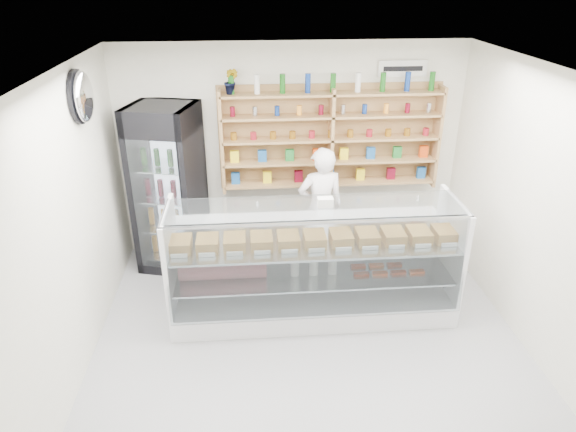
{
  "coord_description": "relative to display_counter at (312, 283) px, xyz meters",
  "views": [
    {
      "loc": [
        -0.58,
        -3.99,
        3.6
      ],
      "look_at": [
        -0.18,
        0.9,
        1.21
      ],
      "focal_mm": 32.0,
      "sensor_mm": 36.0,
      "label": 1
    }
  ],
  "objects": [
    {
      "name": "room",
      "position": [
        -0.1,
        -0.86,
        1.03
      ],
      "size": [
        5.0,
        5.0,
        5.0
      ],
      "color": "#9A9A9E",
      "rests_on": "ground"
    },
    {
      "name": "display_counter",
      "position": [
        0.0,
        0.0,
        0.0
      ],
      "size": [
        3.13,
        0.93,
        1.36
      ],
      "color": "white",
      "rests_on": "floor"
    },
    {
      "name": "shop_worker",
      "position": [
        0.23,
        1.06,
        0.44
      ],
      "size": [
        0.63,
        0.45,
        1.62
      ],
      "primitive_type": "imported",
      "rotation": [
        0.0,
        0.0,
        3.25
      ],
      "color": "white",
      "rests_on": "floor"
    },
    {
      "name": "drinks_cooler",
      "position": [
        -1.69,
        1.23,
        0.7
      ],
      "size": [
        0.94,
        0.92,
        2.14
      ],
      "rotation": [
        0.0,
        0.0,
        -0.26
      ],
      "color": "black",
      "rests_on": "floor"
    },
    {
      "name": "wall_shelving",
      "position": [
        0.4,
        1.48,
        1.22
      ],
      "size": [
        2.84,
        0.28,
        1.33
      ],
      "color": "#A2764C",
      "rests_on": "back_wall"
    },
    {
      "name": "potted_plant",
      "position": [
        -0.85,
        1.48,
        1.98
      ],
      "size": [
        0.21,
        0.19,
        0.32
      ],
      "primitive_type": "imported",
      "rotation": [
        0.0,
        0.0,
        -0.36
      ],
      "color": "#1E6626",
      "rests_on": "wall_shelving"
    },
    {
      "name": "security_mirror",
      "position": [
        -2.27,
        0.34,
        2.08
      ],
      "size": [
        0.15,
        0.5,
        0.5
      ],
      "primitive_type": "ellipsoid",
      "color": "silver",
      "rests_on": "left_wall"
    },
    {
      "name": "wall_sign",
      "position": [
        1.3,
        1.61,
        2.08
      ],
      "size": [
        0.62,
        0.03,
        0.2
      ],
      "primitive_type": "cube",
      "color": "white",
      "rests_on": "back_wall"
    }
  ]
}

